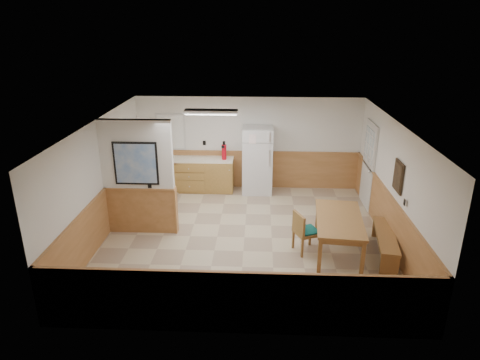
{
  "coord_description": "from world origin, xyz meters",
  "views": [
    {
      "loc": [
        0.28,
        -8.15,
        4.37
      ],
      "look_at": [
        -0.11,
        0.4,
        1.16
      ],
      "focal_mm": 32.0,
      "sensor_mm": 36.0,
      "label": 1
    }
  ],
  "objects_px": {
    "dining_bench": "(385,239)",
    "soap_bottle": "(165,154)",
    "dining_table": "(339,222)",
    "fire_extinguisher": "(224,151)",
    "dining_chair": "(303,230)",
    "refrigerator": "(257,160)"
  },
  "relations": [
    {
      "from": "dining_chair",
      "to": "fire_extinguisher",
      "type": "height_order",
      "value": "fire_extinguisher"
    },
    {
      "from": "dining_chair",
      "to": "fire_extinguisher",
      "type": "xyz_separation_m",
      "value": [
        -1.82,
        3.19,
        0.62
      ]
    },
    {
      "from": "dining_bench",
      "to": "refrigerator",
      "type": "bearing_deg",
      "value": 137.0
    },
    {
      "from": "dining_bench",
      "to": "fire_extinguisher",
      "type": "xyz_separation_m",
      "value": [
        -3.43,
        3.23,
        0.77
      ]
    },
    {
      "from": "dining_table",
      "to": "fire_extinguisher",
      "type": "distance_m",
      "value": 4.06
    },
    {
      "from": "dining_table",
      "to": "dining_chair",
      "type": "height_order",
      "value": "dining_chair"
    },
    {
      "from": "dining_chair",
      "to": "soap_bottle",
      "type": "height_order",
      "value": "soap_bottle"
    },
    {
      "from": "soap_bottle",
      "to": "dining_chair",
      "type": "bearing_deg",
      "value": -43.41
    },
    {
      "from": "refrigerator",
      "to": "dining_table",
      "type": "relative_size",
      "value": 0.97
    },
    {
      "from": "dining_chair",
      "to": "fire_extinguisher",
      "type": "bearing_deg",
      "value": 96.7
    },
    {
      "from": "refrigerator",
      "to": "dining_chair",
      "type": "bearing_deg",
      "value": -74.73
    },
    {
      "from": "refrigerator",
      "to": "dining_table",
      "type": "distance_m",
      "value": 3.55
    },
    {
      "from": "refrigerator",
      "to": "dining_chair",
      "type": "xyz_separation_m",
      "value": [
        0.94,
        -3.18,
        -0.4
      ]
    },
    {
      "from": "dining_chair",
      "to": "soap_bottle",
      "type": "bearing_deg",
      "value": 113.66
    },
    {
      "from": "dining_table",
      "to": "soap_bottle",
      "type": "xyz_separation_m",
      "value": [
        -4.09,
        3.18,
        0.37
      ]
    },
    {
      "from": "refrigerator",
      "to": "fire_extinguisher",
      "type": "bearing_deg",
      "value": 177.89
    },
    {
      "from": "dining_table",
      "to": "soap_bottle",
      "type": "relative_size",
      "value": 7.41
    },
    {
      "from": "dining_bench",
      "to": "dining_table",
      "type": "bearing_deg",
      "value": -175.52
    },
    {
      "from": "dining_bench",
      "to": "dining_chair",
      "type": "distance_m",
      "value": 1.62
    },
    {
      "from": "dining_chair",
      "to": "soap_bottle",
      "type": "relative_size",
      "value": 3.42
    },
    {
      "from": "dining_table",
      "to": "fire_extinguisher",
      "type": "height_order",
      "value": "fire_extinguisher"
    },
    {
      "from": "dining_bench",
      "to": "soap_bottle",
      "type": "height_order",
      "value": "soap_bottle"
    }
  ]
}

